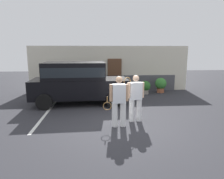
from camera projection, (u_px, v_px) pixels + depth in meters
name	position (u px, v px, depth m)	size (l,w,h in m)	color
ground_plane	(121.00, 125.00, 7.21)	(40.00, 40.00, 0.00)	#2D2D33
parking_stripe_0	(46.00, 114.00, 8.46)	(0.12, 4.40, 0.01)	silver
house_frontage	(110.00, 70.00, 13.23)	(10.31, 0.40, 2.91)	beige
parked_suv	(78.00, 81.00, 9.90)	(4.67, 2.30, 2.05)	black
tennis_player_man	(119.00, 101.00, 6.87)	(0.91, 0.27, 1.76)	white
tennis_player_woman	(135.00, 97.00, 7.42)	(0.78, 0.31, 1.73)	white
potted_plant_by_porch	(145.00, 87.00, 12.30)	(0.61, 0.61, 0.80)	gray
potted_plant_secondary	(161.00, 84.00, 12.70)	(0.71, 0.71, 0.93)	#9E5638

